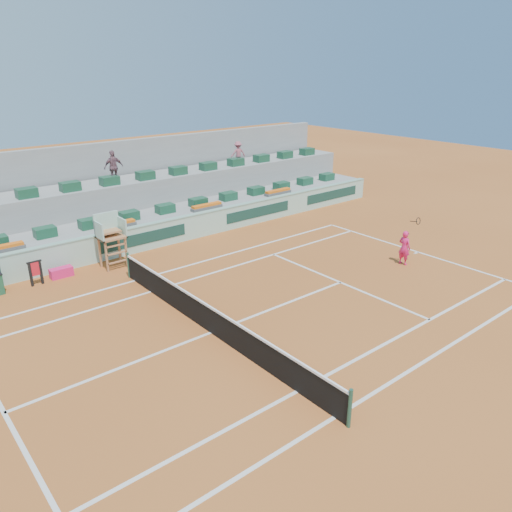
% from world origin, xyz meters
% --- Properties ---
extents(ground, '(90.00, 90.00, 0.00)m').
position_xyz_m(ground, '(0.00, 0.00, 0.00)').
color(ground, '#974B1D').
rests_on(ground, ground).
extents(seating_tier_lower, '(36.00, 4.00, 1.20)m').
position_xyz_m(seating_tier_lower, '(0.00, 10.70, 0.60)').
color(seating_tier_lower, gray).
rests_on(seating_tier_lower, ground).
extents(seating_tier_upper, '(36.00, 2.40, 2.60)m').
position_xyz_m(seating_tier_upper, '(0.00, 12.30, 1.30)').
color(seating_tier_upper, gray).
rests_on(seating_tier_upper, ground).
extents(stadium_back_wall, '(36.00, 0.40, 4.40)m').
position_xyz_m(stadium_back_wall, '(0.00, 13.90, 2.20)').
color(stadium_back_wall, gray).
rests_on(stadium_back_wall, ground).
extents(player_bag, '(0.91, 0.40, 0.40)m').
position_xyz_m(player_bag, '(-2.17, 7.79, 0.20)').
color(player_bag, '#EA1E66').
rests_on(player_bag, ground).
extents(spectator_mid, '(1.00, 0.46, 1.68)m').
position_xyz_m(spectator_mid, '(2.34, 11.81, 3.44)').
color(spectator_mid, '#7A515D').
rests_on(spectator_mid, seating_tier_upper).
extents(spectator_right, '(1.00, 0.74, 1.39)m').
position_xyz_m(spectator_right, '(10.32, 11.88, 3.29)').
color(spectator_right, '#A1505E').
rests_on(spectator_right, seating_tier_upper).
extents(court_lines, '(23.89, 11.09, 0.01)m').
position_xyz_m(court_lines, '(0.00, 0.00, 0.01)').
color(court_lines, silver).
rests_on(court_lines, ground).
extents(tennis_net, '(0.10, 11.97, 1.10)m').
position_xyz_m(tennis_net, '(0.00, 0.00, 0.53)').
color(tennis_net, black).
rests_on(tennis_net, ground).
extents(advertising_hoarding, '(36.00, 0.34, 1.26)m').
position_xyz_m(advertising_hoarding, '(0.02, 8.50, 0.63)').
color(advertising_hoarding, '#A1CAB8').
rests_on(advertising_hoarding, ground).
extents(umpire_chair, '(1.10, 0.90, 2.40)m').
position_xyz_m(umpire_chair, '(0.00, 7.50, 1.54)').
color(umpire_chair, '#A0653C').
rests_on(umpire_chair, ground).
extents(seat_row_lower, '(32.90, 0.60, 0.44)m').
position_xyz_m(seat_row_lower, '(0.00, 9.80, 1.42)').
color(seat_row_lower, '#17472E').
rests_on(seat_row_lower, seating_tier_lower).
extents(seat_row_upper, '(32.90, 0.60, 0.44)m').
position_xyz_m(seat_row_upper, '(0.00, 11.70, 2.82)').
color(seat_row_upper, '#17472E').
rests_on(seat_row_upper, seating_tier_upper).
extents(flower_planters, '(26.80, 0.36, 0.28)m').
position_xyz_m(flower_planters, '(-1.50, 9.00, 1.33)').
color(flower_planters, '#525252').
rests_on(flower_planters, seating_tier_lower).
extents(towel_rack, '(0.57, 0.09, 1.03)m').
position_xyz_m(towel_rack, '(-3.21, 7.60, 0.60)').
color(towel_rack, black).
rests_on(towel_rack, ground).
extents(tennis_player, '(0.38, 0.85, 2.28)m').
position_xyz_m(tennis_player, '(10.06, -0.41, 0.79)').
color(tennis_player, '#EA1E66').
rests_on(tennis_player, ground).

